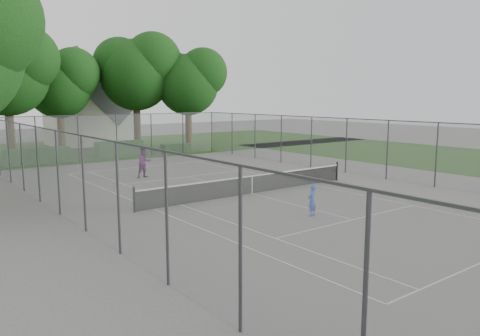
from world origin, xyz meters
TOP-DOWN VIEW (x-y plane):
  - ground at (0.00, 0.00)m, footprint 120.00×120.00m
  - grass_far at (0.00, 26.00)m, footprint 60.00×20.00m
  - grass_right at (22.00, 0.00)m, footprint 16.00×40.00m
  - court_markings at (0.00, 0.00)m, footprint 11.03×23.83m
  - tennis_net at (0.00, 0.00)m, footprint 12.87×0.10m
  - perimeter_fence at (0.00, 0.00)m, footprint 18.08×34.08m
  - tree_far_left at (-6.74, 21.05)m, footprint 7.10×6.48m
  - tree_far_midleft at (-2.14, 23.77)m, footprint 6.31×5.76m
  - tree_far_midright at (4.43, 22.45)m, footprint 7.49×6.84m
  - tree_far_right at (8.62, 20.18)m, footprint 6.56×5.99m
  - hedge_left at (-5.75, 18.08)m, footprint 4.53×1.36m
  - hedge_mid at (0.92, 18.83)m, footprint 3.86×1.10m
  - hedge_right at (5.85, 18.02)m, footprint 2.60×0.95m
  - house at (2.44, 29.79)m, footprint 7.74×5.99m
  - girl_player at (-0.84, -4.97)m, footprint 0.56×0.45m
  - woman_player at (-2.17, 7.71)m, footprint 0.99×0.82m

SIDE VIEW (x-z plane):
  - ground at x=0.00m, z-range 0.00..0.00m
  - grass_far at x=0.00m, z-range 0.00..0.00m
  - grass_right at x=22.00m, z-range 0.00..0.00m
  - court_markings at x=0.00m, z-range 0.00..0.01m
  - hedge_right at x=5.85m, z-range 0.00..0.78m
  - tennis_net at x=0.00m, z-range -0.04..1.06m
  - hedge_left at x=-5.75m, z-range 0.00..1.13m
  - hedge_mid at x=0.92m, z-range 0.00..1.21m
  - girl_player at x=-0.84m, z-range 0.00..1.33m
  - woman_player at x=-2.17m, z-range 0.00..1.88m
  - perimeter_fence at x=0.00m, z-range 0.05..3.57m
  - house at x=2.44m, z-range -0.94..8.69m
  - tree_far_midleft at x=-2.14m, z-range 1.69..10.76m
  - tree_far_right at x=8.62m, z-range 1.76..11.19m
  - tree_far_left at x=-6.74m, z-range 1.91..12.12m
  - tree_far_midright at x=4.43m, z-range 2.01..12.78m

